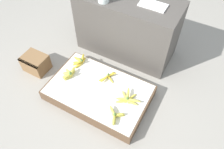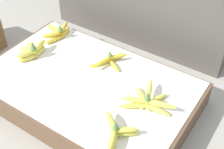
# 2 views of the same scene
# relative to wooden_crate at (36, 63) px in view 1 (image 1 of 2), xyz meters

# --- Properties ---
(ground_plane) EXTENTS (10.00, 10.00, 0.00)m
(ground_plane) POSITION_rel_wooden_crate_xyz_m (0.90, 0.02, -0.11)
(ground_plane) COLOR gray
(display_platform) EXTENTS (1.12, 0.70, 0.14)m
(display_platform) POSITION_rel_wooden_crate_xyz_m (0.90, 0.02, -0.04)
(display_platform) COLOR brown
(display_platform) RESTS_ON ground_plane
(back_vendor_table) EXTENTS (1.21, 0.56, 0.77)m
(back_vendor_table) POSITION_rel_wooden_crate_xyz_m (0.82, 0.86, 0.28)
(back_vendor_table) COLOR #4C4742
(back_vendor_table) RESTS_ON ground_plane
(wooden_crate) EXTENTS (0.29, 0.23, 0.21)m
(wooden_crate) POSITION_rel_wooden_crate_xyz_m (0.00, 0.00, 0.00)
(wooden_crate) COLOR olive
(wooden_crate) RESTS_ON ground_plane
(banana_bunch_front_midright) EXTENTS (0.19, 0.19, 0.10)m
(banana_bunch_front_midright) POSITION_rel_wooden_crate_xyz_m (1.22, -0.20, 0.07)
(banana_bunch_front_midright) COLOR gold
(banana_bunch_front_midright) RESTS_ON display_platform
(banana_bunch_middle_left) EXTENTS (0.12, 0.21, 0.11)m
(banana_bunch_middle_left) POSITION_rel_wooden_crate_xyz_m (0.51, 0.01, 0.07)
(banana_bunch_middle_left) COLOR #DBCC4C
(banana_bunch_middle_left) RESTS_ON display_platform
(banana_bunch_middle_midright) EXTENTS (0.26, 0.23, 0.10)m
(banana_bunch_middle_midright) POSITION_rel_wooden_crate_xyz_m (1.25, 0.04, 0.06)
(banana_bunch_middle_midright) COLOR #DBCC4C
(banana_bunch_middle_midright) RESTS_ON display_platform
(banana_bunch_back_left) EXTENTS (0.15, 0.23, 0.10)m
(banana_bunch_back_left) POSITION_rel_wooden_crate_xyz_m (0.50, 0.24, 0.07)
(banana_bunch_back_left) COLOR gold
(banana_bunch_back_left) RESTS_ON display_platform
(banana_bunch_back_midleft) EXTENTS (0.17, 0.23, 0.08)m
(banana_bunch_back_midleft) POSITION_rel_wooden_crate_xyz_m (0.92, 0.20, 0.06)
(banana_bunch_back_midleft) COLOR gold
(banana_bunch_back_midleft) RESTS_ON display_platform
(foam_tray_white) EXTENTS (0.30, 0.16, 0.02)m
(foam_tray_white) POSITION_rel_wooden_crate_xyz_m (1.10, 0.86, 0.67)
(foam_tray_white) COLOR white
(foam_tray_white) RESTS_ON back_vendor_table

